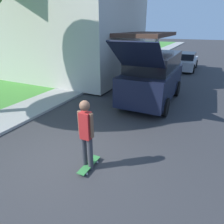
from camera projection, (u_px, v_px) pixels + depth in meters
The scene contains 8 objects.
ground_plane at pixel (69, 157), 5.47m from camera, with size 120.00×120.00×0.00m, color #333335.
lawn at pixel (27, 78), 13.62m from camera, with size 10.00×80.00×0.08m.
sidewalk at pixel (81, 86), 11.86m from camera, with size 1.80×80.00×0.10m.
house at pixel (52, 0), 13.26m from camera, with size 13.77×7.82×9.29m.
suv_parked at pixel (153, 77), 9.06m from camera, with size 2.07×5.29×2.90m.
car_down_street at pixel (184, 61), 16.42m from camera, with size 1.98×4.23×1.36m.
skateboarder at pixel (86, 132), 4.64m from camera, with size 0.41×0.24×1.81m.
skateboard at pixel (89, 165), 5.02m from camera, with size 0.22×0.81×0.10m.
Camera 1 is at (3.05, -3.58, 3.29)m, focal length 32.00 mm.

